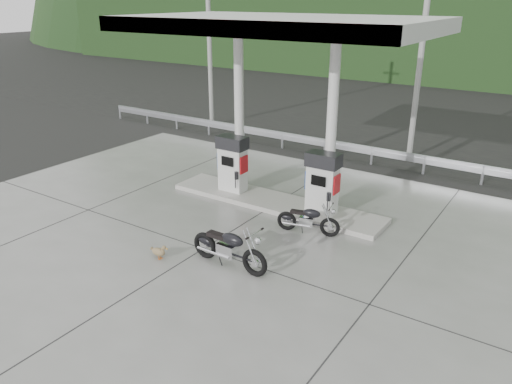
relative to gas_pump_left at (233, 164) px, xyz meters
The scene contains 16 objects.
ground 3.16m from the gas_pump_left, 57.38° to the right, with size 160.00×160.00×0.00m, color black.
forecourt_apron 3.15m from the gas_pump_left, 57.38° to the right, with size 18.00×14.00×0.02m, color slate.
pump_island 1.87m from the gas_pump_left, ahead, with size 7.00×1.40×0.15m, color #9B9890.
gas_pump_left is the anchor object (origin of this frame).
gas_pump_right 3.20m from the gas_pump_left, ahead, with size 0.95×0.55×1.80m, color silver, non-canonical shape.
canopy_column_left 1.65m from the gas_pump_left, 90.00° to the left, with size 0.30×0.30×5.00m, color silver.
canopy_column_right 3.60m from the gas_pump_left, ahead, with size 0.30×0.30×5.00m, color silver.
canopy_roof 4.59m from the gas_pump_left, ahead, with size 8.50×5.00×0.40m, color silver.
guardrail 5.74m from the gas_pump_left, 73.78° to the left, with size 26.00×0.16×1.42m, color #A7A8AF, non-canonical shape.
road 9.20m from the gas_pump_left, 79.92° to the left, with size 60.00×7.00×0.01m, color black.
utility_pole_a 9.93m from the gas_pump_left, 132.44° to the left, with size 0.22×0.22×8.00m, color gray.
utility_pole_b 8.40m from the gas_pump_left, 62.78° to the left, with size 0.22×0.22×8.00m, color gray.
tree_band 27.61m from the gas_pump_left, 86.67° to the left, with size 80.00×6.00×6.00m, color black.
motorcycle_left 4.71m from the gas_pump_left, 55.06° to the right, with size 2.04×0.64×0.97m, color black, non-canonical shape.
motorcycle_right 3.66m from the gas_pump_left, 19.33° to the right, with size 1.64×0.52×0.78m, color black, non-canonical shape.
duck 4.69m from the gas_pump_left, 77.51° to the right, with size 0.48×0.13×0.34m, color brown, non-canonical shape.
Camera 1 is at (7.43, -9.74, 6.09)m, focal length 35.00 mm.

